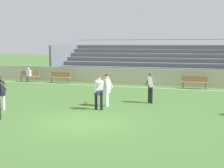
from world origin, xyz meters
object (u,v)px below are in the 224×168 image
soccer_ball (85,103)px  bench_near_wall_gap (29,75)px  player_white_wide_left (99,90)px  player_dark_challenging (1,90)px  player_white_overlapping (107,87)px  bench_far_right (194,81)px  spectator_seated (28,74)px  player_white_on_ball (150,85)px  bench_near_bin (60,76)px  bleacher_stand (154,62)px

soccer_ball → bench_near_wall_gap: bearing=136.7°
player_white_wide_left → player_dark_challenging: player_white_wide_left is taller
player_white_overlapping → player_dark_challenging: 5.13m
player_white_wide_left → player_white_overlapping: (0.07, 0.97, 0.00)m
bench_far_right → player_dark_challenging: 13.54m
bench_far_right → player_white_wide_left: 9.96m
bench_far_right → player_white_wide_left: player_white_wide_left is taller
spectator_seated → player_white_on_ball: 13.54m
player_white_overlapping → bench_near_bin: bearing=130.4°
bench_near_wall_gap → soccer_ball: (8.79, -8.29, -0.44)m
bench_near_wall_gap → player_white_on_ball: (11.86, -6.63, 0.44)m
bench_near_wall_gap → spectator_seated: (-0.00, -0.12, 0.16)m
player_white_overlapping → player_white_on_ball: (1.90, 1.62, 0.01)m
spectator_seated → player_white_overlapping: (9.96, -8.13, 0.27)m
bench_near_wall_gap → player_dark_challenging: player_dark_challenging is taller
bench_far_right → player_white_overlapping: (-3.67, -8.25, 0.43)m
player_white_on_ball → soccer_ball: player_white_on_ball is taller
bench_near_bin → player_white_overlapping: bearing=-49.6°
bench_near_wall_gap → player_white_overlapping: 12.94m
bench_far_right → spectator_seated: 13.63m
bench_far_right → player_white_overlapping: player_white_overlapping is taller
bench_near_wall_gap → player_white_wide_left: (9.89, -9.22, 0.43)m
bench_near_wall_gap → bench_near_bin: size_ratio=1.00×
bench_near_bin → soccer_ball: bench_near_bin is taller
bench_near_wall_gap → bleacher_stand: bearing=25.9°
bleacher_stand → bench_near_wall_gap: size_ratio=9.84×
player_white_wide_left → player_dark_challenging: (-4.36, -1.62, -0.00)m
bleacher_stand → player_dark_challenging: (-4.24, -15.58, -0.63)m
player_white_wide_left → bleacher_stand: bearing=90.5°
bench_far_right → player_white_overlapping: bearing=-114.0°
spectator_seated → player_white_wide_left: 13.45m
bench_near_wall_gap → player_dark_challenging: (5.53, -10.85, 0.42)m
soccer_ball → player_white_overlapping: bearing=2.1°
spectator_seated → player_white_on_ball: player_white_on_ball is taller
player_dark_challenging → soccer_ball: size_ratio=7.44×
bench_near_bin → spectator_seated: bearing=-177.7°
spectator_seated → bench_far_right: bearing=0.5°
bleacher_stand → soccer_ball: bleacher_stand is taller
player_white_overlapping → player_dark_challenging: (-4.43, -2.60, -0.01)m
soccer_ball → bench_near_bin: bearing=125.2°
bench_near_bin → player_dark_challenging: size_ratio=1.10×
bleacher_stand → player_white_wide_left: (0.12, -13.96, -0.63)m
bench_far_right → soccer_ball: bench_far_right is taller
player_white_wide_left → player_white_on_ball: size_ratio=0.99×
bench_near_wall_gap → soccer_ball: bearing=-43.3°
player_white_wide_left → player_dark_challenging: bearing=-159.6°
bench_near_bin → player_dark_challenging: bearing=-76.5°
bench_near_wall_gap → bench_far_right: 13.63m
bench_near_wall_gap → bench_far_right: size_ratio=1.00×
bench_near_wall_gap → player_dark_challenging: 12.18m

